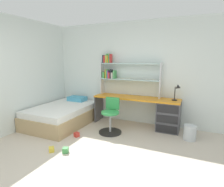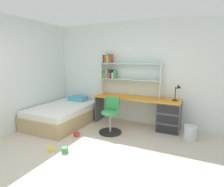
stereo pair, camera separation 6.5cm
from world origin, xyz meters
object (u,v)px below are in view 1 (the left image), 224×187
object	(u,v)px
toy_block_green_2	(65,150)
waste_bin	(190,133)
desk	(159,112)
toy_block_red_1	(77,135)
bookshelf_hutch	(121,72)
bed_platform	(63,115)
toy_block_yellow_0	(52,149)
swivel_chair	(111,119)
desk_lamp	(178,90)

from	to	relation	value
toy_block_green_2	waste_bin	bearing A→B (deg)	36.85
desk	toy_block_red_1	world-z (taller)	desk
bookshelf_hutch	bed_platform	bearing A→B (deg)	-148.80
waste_bin	toy_block_yellow_0	world-z (taller)	waste_bin
bed_platform	toy_block_red_1	xyz separation A→B (m)	(0.80, -0.55, -0.19)
bookshelf_hutch	waste_bin	size ratio (longest dim) A/B	5.04
bookshelf_hutch	swivel_chair	world-z (taller)	bookshelf_hutch
desk_lamp	waste_bin	world-z (taller)	desk_lamp
desk	toy_block_red_1	distance (m)	1.97
bookshelf_hutch	swivel_chair	distance (m)	1.30
bookshelf_hutch	desk_lamp	distance (m)	1.48
bed_platform	waste_bin	distance (m)	3.06
bookshelf_hutch	toy_block_green_2	world-z (taller)	bookshelf_hutch
desk_lamp	toy_block_green_2	distance (m)	2.69
swivel_chair	waste_bin	world-z (taller)	swivel_chair
bed_platform	waste_bin	world-z (taller)	bed_platform
bed_platform	waste_bin	size ratio (longest dim) A/B	5.85
toy_block_green_2	desk_lamp	bearing A→B (deg)	47.61
swivel_chair	toy_block_yellow_0	size ratio (longest dim) A/B	8.61
bookshelf_hutch	toy_block_green_2	xyz separation A→B (m)	(-0.26, -2.01, -1.29)
waste_bin	bed_platform	bearing A→B (deg)	-174.59
bookshelf_hutch	desk_lamp	world-z (taller)	bookshelf_hutch
desk	bed_platform	world-z (taller)	desk
desk	waste_bin	size ratio (longest dim) A/B	6.78
swivel_chair	desk_lamp	bearing A→B (deg)	25.95
bed_platform	swivel_chair	bearing A→B (deg)	-0.94
toy_block_red_1	toy_block_green_2	xyz separation A→B (m)	(0.23, -0.67, 0.00)
desk	toy_block_red_1	bearing A→B (deg)	-141.91
desk_lamp	desk	bearing A→B (deg)	179.04
desk	toy_block_yellow_0	size ratio (longest dim) A/B	22.96
swivel_chair	toy_block_green_2	distance (m)	1.28
desk	toy_block_green_2	size ratio (longest dim) A/B	22.08
toy_block_yellow_0	toy_block_green_2	distance (m)	0.27
swivel_chair	toy_block_green_2	xyz separation A→B (m)	(-0.34, -1.20, -0.27)
desk	toy_block_green_2	bearing A→B (deg)	-124.89
desk_lamp	bed_platform	size ratio (longest dim) A/B	0.21
desk_lamp	toy_block_red_1	world-z (taller)	desk_lamp
toy_block_red_1	desk	bearing A→B (deg)	38.09
bookshelf_hutch	bed_platform	distance (m)	1.87
toy_block_yellow_0	desk	bearing A→B (deg)	51.28
bookshelf_hutch	desk_lamp	bearing A→B (deg)	-5.86
bookshelf_hutch	toy_block_yellow_0	xyz separation A→B (m)	(-0.52, -2.08, -1.29)
waste_bin	toy_block_red_1	size ratio (longest dim) A/B	3.28
desk_lamp	waste_bin	bearing A→B (deg)	-47.37
bookshelf_hutch	bed_platform	xyz separation A→B (m)	(-1.29, -0.78, -1.10)
desk	toy_block_red_1	xyz separation A→B (m)	(-1.53, -1.20, -0.37)
toy_block_green_2	desk	bearing A→B (deg)	55.11
swivel_chair	bed_platform	xyz separation A→B (m)	(-1.37, 0.02, -0.08)
bookshelf_hutch	toy_block_green_2	bearing A→B (deg)	-97.52
toy_block_yellow_0	toy_block_green_2	world-z (taller)	toy_block_green_2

